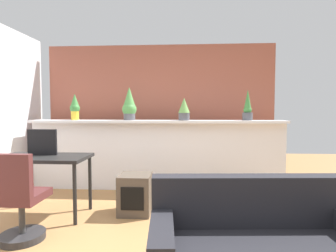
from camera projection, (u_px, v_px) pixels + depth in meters
ground_plane at (134, 251)px, 2.58m from camera, size 12.00×12.00×0.00m
divider_wall at (156, 156)px, 4.54m from camera, size 4.13×0.16×1.11m
plant_shelf at (156, 121)px, 4.47m from camera, size 4.13×0.36×0.04m
brick_wall_behind at (160, 114)px, 5.10m from camera, size 4.13×0.10×2.50m
potted_plant_0 at (75, 107)px, 4.56m from camera, size 0.16×0.16×0.43m
potted_plant_1 at (129, 105)px, 4.49m from camera, size 0.23×0.23×0.54m
potted_plant_2 at (184, 109)px, 4.39m from camera, size 0.18×0.18×0.36m
potted_plant_3 at (248, 108)px, 4.39m from camera, size 0.16×0.16×0.49m
desk at (43, 163)px, 3.41m from camera, size 1.10×0.60×0.75m
tv_monitor at (42, 142)px, 3.48m from camera, size 0.37×0.04×0.33m
office_chair at (18, 204)px, 2.72m from camera, size 0.44×0.45×0.91m
side_cube_shelf at (135, 194)px, 3.51m from camera, size 0.40×0.41×0.50m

